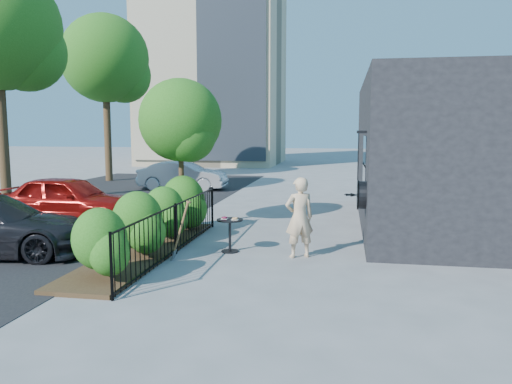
% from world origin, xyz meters
% --- Properties ---
extents(ground, '(120.00, 120.00, 0.00)m').
position_xyz_m(ground, '(0.00, 0.00, 0.00)').
color(ground, gray).
rests_on(ground, ground).
extents(shop_building, '(6.22, 9.00, 4.00)m').
position_xyz_m(shop_building, '(5.50, 4.50, 2.00)').
color(shop_building, black).
rests_on(shop_building, ground).
extents(fence, '(0.05, 6.05, 1.10)m').
position_xyz_m(fence, '(-1.50, 0.00, 0.56)').
color(fence, black).
rests_on(fence, ground).
extents(planting_bed, '(1.30, 6.00, 0.08)m').
position_xyz_m(planting_bed, '(-2.20, 0.00, 0.04)').
color(planting_bed, '#382616').
rests_on(planting_bed, ground).
extents(shrubs, '(1.10, 5.60, 1.24)m').
position_xyz_m(shrubs, '(-2.10, 0.10, 0.70)').
color(shrubs, '#235E15').
rests_on(shrubs, ground).
extents(patio_tree, '(2.20, 2.20, 3.94)m').
position_xyz_m(patio_tree, '(-2.24, 2.76, 2.76)').
color(patio_tree, '#3F2B19').
rests_on(patio_tree, ground).
extents(street, '(9.00, 30.00, 0.01)m').
position_xyz_m(street, '(-7.00, 3.00, 0.00)').
color(street, black).
rests_on(street, ground).
extents(street_tree_far, '(4.40, 4.40, 8.28)m').
position_xyz_m(street_tree_far, '(-9.94, 13.96, 5.92)').
color(street_tree_far, '#3F2B19').
rests_on(street_tree_far, ground).
extents(cafe_table, '(0.57, 0.57, 0.77)m').
position_xyz_m(cafe_table, '(-0.40, 0.37, 0.50)').
color(cafe_table, black).
rests_on(cafe_table, ground).
extents(woman, '(0.72, 0.62, 1.68)m').
position_xyz_m(woman, '(1.12, 0.19, 0.84)').
color(woman, '#D5B089').
rests_on(woman, ground).
extents(shovel, '(0.43, 0.16, 1.26)m').
position_xyz_m(shovel, '(-1.25, -0.49, 0.55)').
color(shovel, brown).
rests_on(shovel, ground).
extents(car_red, '(4.05, 1.72, 1.37)m').
position_xyz_m(car_red, '(-5.66, 2.81, 0.68)').
color(car_red, maroon).
rests_on(car_red, ground).
extents(car_silver, '(3.89, 1.45, 1.27)m').
position_xyz_m(car_silver, '(-5.00, 10.99, 0.64)').
color(car_silver, '#A9A9AD').
rests_on(car_silver, ground).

